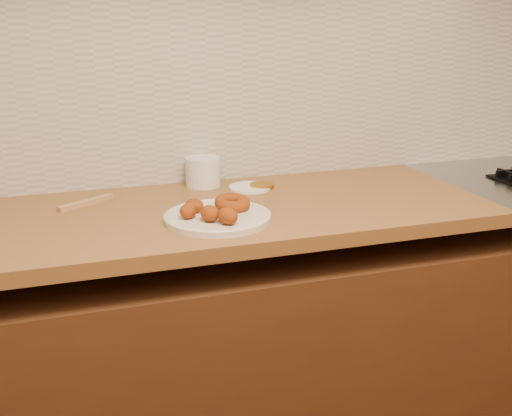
# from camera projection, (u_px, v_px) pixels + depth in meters

# --- Properties ---
(wall_back) EXTENTS (4.00, 0.02, 2.70)m
(wall_back) POSITION_uv_depth(u_px,v_px,m) (273.00, 37.00, 1.91)
(wall_back) COLOR tan
(wall_back) RESTS_ON ground
(base_cabinet) EXTENTS (3.60, 0.60, 0.77)m
(base_cabinet) POSITION_uv_depth(u_px,v_px,m) (303.00, 351.00, 1.92)
(base_cabinet) COLOR #492912
(base_cabinet) RESTS_ON floor
(butcher_block) EXTENTS (2.30, 0.62, 0.04)m
(butcher_block) POSITION_uv_depth(u_px,v_px,m) (80.00, 227.00, 1.59)
(butcher_block) COLOR brown
(butcher_block) RESTS_ON base_cabinet
(backsplash) EXTENTS (3.60, 0.02, 0.60)m
(backsplash) POSITION_uv_depth(u_px,v_px,m) (274.00, 85.00, 1.95)
(backsplash) COLOR #BAB7A9
(backsplash) RESTS_ON wall_back
(donut_plate) EXTENTS (0.28, 0.28, 0.02)m
(donut_plate) POSITION_uv_depth(u_px,v_px,m) (218.00, 217.00, 1.57)
(donut_plate) COLOR beige
(donut_plate) RESTS_ON butcher_block
(ring_donut) EXTENTS (0.13, 0.14, 0.04)m
(ring_donut) POSITION_uv_depth(u_px,v_px,m) (232.00, 203.00, 1.61)
(ring_donut) COLOR maroon
(ring_donut) RESTS_ON donut_plate
(fried_dough_chunks) EXTENTS (0.15, 0.19, 0.04)m
(fried_dough_chunks) POSITION_uv_depth(u_px,v_px,m) (207.00, 212.00, 1.53)
(fried_dough_chunks) COLOR maroon
(fried_dough_chunks) RESTS_ON donut_plate
(plastic_tub) EXTENTS (0.14, 0.14, 0.09)m
(plastic_tub) POSITION_uv_depth(u_px,v_px,m) (203.00, 172.00, 1.89)
(plastic_tub) COLOR silver
(plastic_tub) RESTS_ON butcher_block
(tub_lid) EXTENTS (0.18, 0.18, 0.01)m
(tub_lid) POSITION_uv_depth(u_px,v_px,m) (250.00, 187.00, 1.87)
(tub_lid) COLOR white
(tub_lid) RESTS_ON butcher_block
(brass_jar_lid) EXTENTS (0.10, 0.10, 0.01)m
(brass_jar_lid) POSITION_uv_depth(u_px,v_px,m) (262.00, 186.00, 1.87)
(brass_jar_lid) COLOR #B67817
(brass_jar_lid) RESTS_ON butcher_block
(wooden_utensil) EXTENTS (0.16, 0.11, 0.01)m
(wooden_utensil) POSITION_uv_depth(u_px,v_px,m) (86.00, 203.00, 1.70)
(wooden_utensil) COLOR #AD7D4F
(wooden_utensil) RESTS_ON butcher_block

